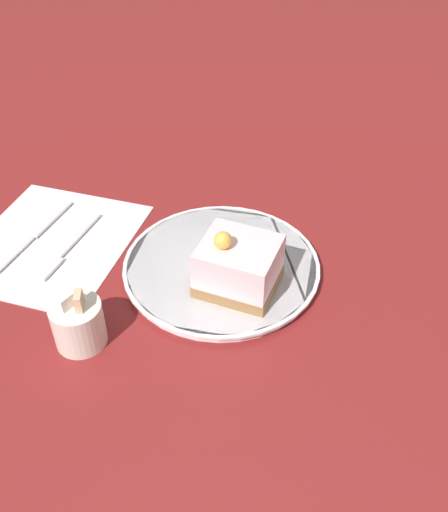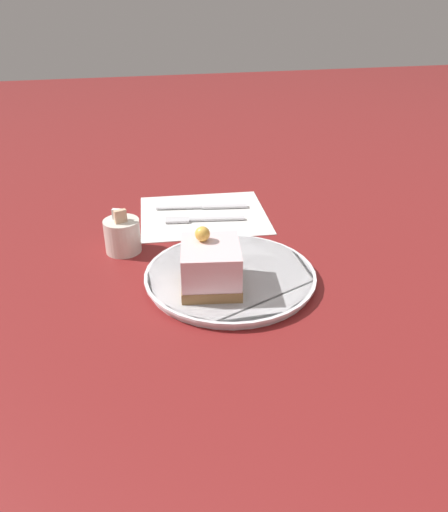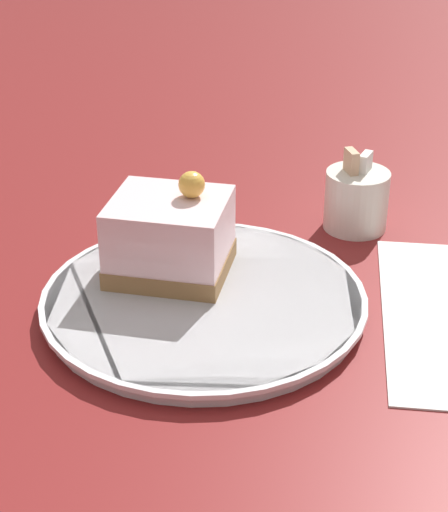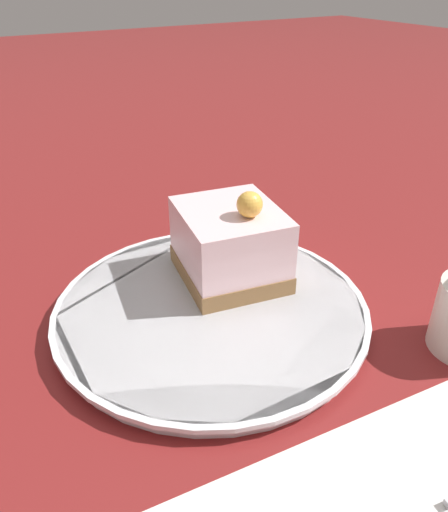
# 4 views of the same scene
# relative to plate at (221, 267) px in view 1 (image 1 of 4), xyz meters

# --- Properties ---
(ground_plane) EXTENTS (4.00, 4.00, 0.00)m
(ground_plane) POSITION_rel_plate_xyz_m (-0.04, -0.04, -0.01)
(ground_plane) COLOR maroon
(plate) EXTENTS (0.26, 0.26, 0.01)m
(plate) POSITION_rel_plate_xyz_m (0.00, 0.00, 0.00)
(plate) COLOR white
(plate) RESTS_ON ground_plane
(cake_slice) EXTENTS (0.11, 0.10, 0.09)m
(cake_slice) POSITION_rel_plate_xyz_m (-0.03, 0.04, 0.04)
(cake_slice) COLOR olive
(cake_slice) RESTS_ON plate
(napkin) EXTENTS (0.23, 0.26, 0.00)m
(napkin) POSITION_rel_plate_xyz_m (0.25, -0.01, -0.01)
(napkin) COLOR white
(napkin) RESTS_ON ground_plane
(fork) EXTENTS (0.04, 0.15, 0.00)m
(fork) POSITION_rel_plate_xyz_m (0.22, 0.01, -0.00)
(fork) COLOR silver
(fork) RESTS_ON napkin
(knife) EXTENTS (0.04, 0.19, 0.00)m
(knife) POSITION_rel_plate_xyz_m (0.28, -0.03, -0.00)
(knife) COLOR silver
(knife) RESTS_ON napkin
(sugar_bowl) EXTENTS (0.06, 0.06, 0.08)m
(sugar_bowl) POSITION_rel_plate_xyz_m (0.14, 0.16, 0.02)
(sugar_bowl) COLOR silver
(sugar_bowl) RESTS_ON ground_plane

